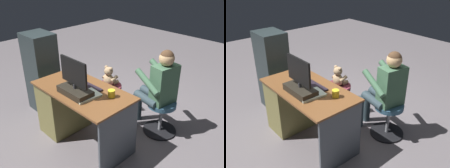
{
  "view_description": "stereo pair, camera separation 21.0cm",
  "coord_description": "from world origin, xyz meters",
  "views": [
    {
      "loc": [
        -2.05,
        1.92,
        2.12
      ],
      "look_at": [
        -0.19,
        0.04,
        0.78
      ],
      "focal_mm": 39.91,
      "sensor_mm": 36.0,
      "label": 1
    },
    {
      "loc": [
        -2.2,
        1.76,
        2.12
      ],
      "look_at": [
        -0.19,
        0.04,
        0.78
      ],
      "focal_mm": 39.91,
      "sensor_mm": 36.0,
      "label": 2
    }
  ],
  "objects": [
    {
      "name": "desk",
      "position": [
        0.32,
        0.35,
        0.4
      ],
      "size": [
        1.24,
        0.65,
        0.75
      ],
      "color": "brown",
      "rests_on": "ground_plane"
    },
    {
      "name": "visitor_chair",
      "position": [
        -0.57,
        -0.5,
        0.27
      ],
      "size": [
        0.45,
        0.45,
        0.46
      ],
      "color": "black",
      "rests_on": "ground_plane"
    },
    {
      "name": "notebook_binder",
      "position": [
        -0.16,
        0.42,
        0.76
      ],
      "size": [
        0.25,
        0.32,
        0.02
      ],
      "primitive_type": "cube",
      "rotation": [
        0.0,
        0.0,
        -0.1
      ],
      "color": "silver",
      "rests_on": "desk"
    },
    {
      "name": "ground_plane",
      "position": [
        0.0,
        0.0,
        0.0
      ],
      "size": [
        10.0,
        10.0,
        0.0
      ],
      "primitive_type": "plane",
      "color": "slate"
    },
    {
      "name": "office_chair_teddy",
      "position": [
        0.26,
        -0.34,
        0.27
      ],
      "size": [
        0.45,
        0.45,
        0.46
      ],
      "color": "black",
      "rests_on": "ground_plane"
    },
    {
      "name": "cup",
      "position": [
        -0.37,
        0.23,
        0.79
      ],
      "size": [
        0.08,
        0.08,
        0.09
      ],
      "primitive_type": "cylinder",
      "color": "yellow",
      "rests_on": "desk"
    },
    {
      "name": "monitor",
      "position": [
        -0.04,
        0.48,
        0.87
      ],
      "size": [
        0.43,
        0.21,
        0.43
      ],
      "color": "black",
      "rests_on": "desk"
    },
    {
      "name": "keyboard",
      "position": [
        0.01,
        0.27,
        0.76
      ],
      "size": [
        0.42,
        0.14,
        0.02
      ],
      "primitive_type": "cube",
      "color": "black",
      "rests_on": "desk"
    },
    {
      "name": "teddy_bear",
      "position": [
        0.26,
        -0.35,
        0.59
      ],
      "size": [
        0.21,
        0.22,
        0.3
      ],
      "color": "tan",
      "rests_on": "office_chair_teddy"
    },
    {
      "name": "computer_mouse",
      "position": [
        0.33,
        0.29,
        0.77
      ],
      "size": [
        0.06,
        0.1,
        0.04
      ],
      "primitive_type": "ellipsoid",
      "color": "#302530",
      "rests_on": "desk"
    },
    {
      "name": "equipment_rack",
      "position": [
        1.06,
        0.26,
        0.6
      ],
      "size": [
        0.44,
        0.36,
        1.2
      ],
      "primitive_type": "cube",
      "color": "#263032",
      "rests_on": "ground_plane"
    },
    {
      "name": "person",
      "position": [
        -0.48,
        -0.48,
        0.68
      ],
      "size": [
        0.57,
        0.54,
        1.16
      ],
      "color": "#406649",
      "rests_on": "ground_plane"
    },
    {
      "name": "tv_remote",
      "position": [
        0.2,
        0.43,
        0.76
      ],
      "size": [
        0.09,
        0.16,
        0.02
      ],
      "primitive_type": "cube",
      "rotation": [
        0.0,
        0.0,
        -0.31
      ],
      "color": "black",
      "rests_on": "desk"
    }
  ]
}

